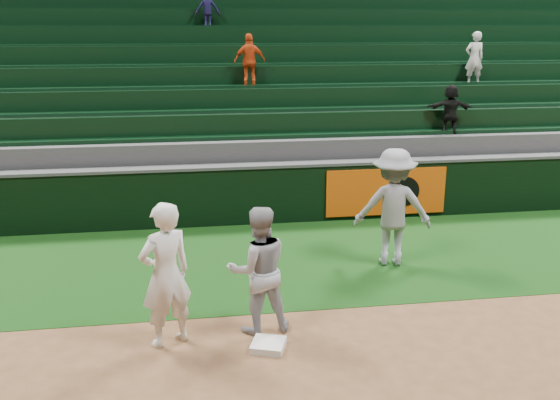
# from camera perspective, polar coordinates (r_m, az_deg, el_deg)

# --- Properties ---
(ground) EXTENTS (70.00, 70.00, 0.00)m
(ground) POSITION_cam_1_polar(r_m,az_deg,el_deg) (8.37, 0.36, -13.02)
(ground) COLOR brown
(ground) RESTS_ON ground
(foul_grass) EXTENTS (36.00, 4.20, 0.01)m
(foul_grass) POSITION_cam_1_polar(r_m,az_deg,el_deg) (11.06, -2.12, -5.55)
(foul_grass) COLOR black
(foul_grass) RESTS_ON ground
(first_base) EXTENTS (0.53, 0.53, 0.09)m
(first_base) POSITION_cam_1_polar(r_m,az_deg,el_deg) (8.25, -1.08, -13.13)
(first_base) COLOR white
(first_base) RESTS_ON ground
(first_baseman) EXTENTS (0.84, 0.73, 1.93)m
(first_baseman) POSITION_cam_1_polar(r_m,az_deg,el_deg) (8.10, -10.42, -6.76)
(first_baseman) COLOR white
(first_baseman) RESTS_ON ground
(baserunner) EXTENTS (0.92, 0.76, 1.76)m
(baserunner) POSITION_cam_1_polar(r_m,az_deg,el_deg) (8.36, -1.98, -6.39)
(baserunner) COLOR #9FA1A9
(baserunner) RESTS_ON ground
(base_coach) EXTENTS (1.44, 1.01, 2.03)m
(base_coach) POSITION_cam_1_polar(r_m,az_deg,el_deg) (10.78, 10.29, -0.66)
(base_coach) COLOR gray
(base_coach) RESTS_ON foul_grass
(field_wall) EXTENTS (36.00, 0.45, 1.25)m
(field_wall) POSITION_cam_1_polar(r_m,az_deg,el_deg) (12.94, -3.17, 0.59)
(field_wall) COLOR black
(field_wall) RESTS_ON ground
(stadium_seating) EXTENTS (36.00, 5.95, 5.12)m
(stadium_seating) POSITION_cam_1_polar(r_m,az_deg,el_deg) (16.41, -4.65, 7.63)
(stadium_seating) COLOR #38383B
(stadium_seating) RESTS_ON ground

